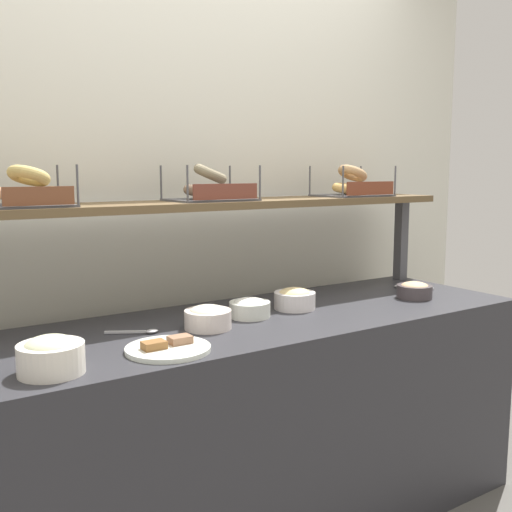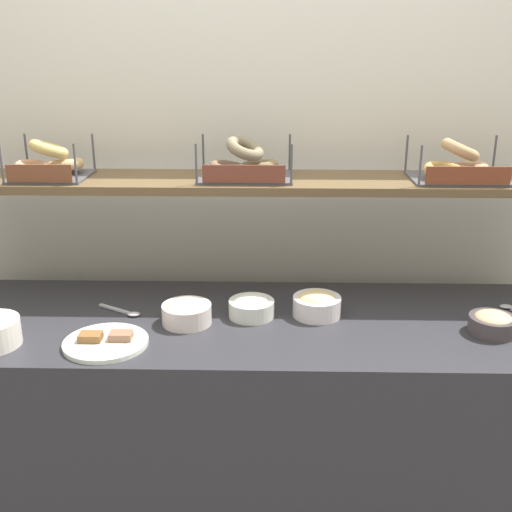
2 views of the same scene
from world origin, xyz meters
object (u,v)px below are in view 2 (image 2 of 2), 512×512
bowl_cream_cheese (251,306)px  serving_spoon_near_plate (125,312)px  bagel_basket_poppy (245,165)px  serving_plate_white (106,342)px  bowl_egg_salad (317,304)px  bagel_basket_sesame (458,167)px  bowl_hummus (493,323)px  bowl_potato_salad (187,312)px  bagel_basket_plain (50,164)px

bowl_cream_cheese → serving_spoon_near_plate: (-0.44, 0.01, -0.03)m
bagel_basket_poppy → serving_plate_white: bearing=-131.9°
bowl_cream_cheese → bowl_egg_salad: (0.22, 0.01, 0.01)m
bagel_basket_poppy → bagel_basket_sesame: same height
bowl_hummus → bagel_basket_sesame: size_ratio=0.46×
bowl_cream_cheese → bowl_hummus: 0.79m
bagel_basket_poppy → bagel_basket_sesame: size_ratio=1.00×
bowl_cream_cheese → bagel_basket_sesame: bearing=17.6°
bowl_cream_cheese → bagel_basket_sesame: (0.72, 0.23, 0.44)m
bowl_egg_salad → bowl_potato_salad: 0.44m
serving_spoon_near_plate → bagel_basket_sesame: (1.16, 0.22, 0.47)m
bowl_egg_salad → bagel_basket_sesame: 0.69m
serving_plate_white → serving_spoon_near_plate: serving_plate_white is taller
bagel_basket_plain → bowl_hummus: bearing=-12.8°
bowl_cream_cheese → bowl_potato_salad: (-0.21, -0.06, 0.00)m
bowl_hummus → serving_spoon_near_plate: (-1.22, 0.12, -0.03)m
bowl_hummus → bagel_basket_sesame: (-0.06, 0.34, 0.44)m
bowl_hummus → bagel_basket_poppy: bearing=156.7°
bowl_hummus → serving_spoon_near_plate: bearing=174.3°
bowl_hummus → bagel_basket_plain: size_ratio=0.56×
bowl_egg_salad → bagel_basket_poppy: bagel_basket_poppy is taller
serving_spoon_near_plate → bagel_basket_poppy: bagel_basket_poppy is taller
bowl_hummus → bowl_potato_salad: 1.00m
bowl_cream_cheese → bowl_hummus: (0.78, -0.11, -0.00)m
serving_plate_white → bagel_basket_sesame: size_ratio=0.80×
bowl_cream_cheese → bagel_basket_plain: size_ratio=0.58×
serving_spoon_near_plate → bagel_basket_sesame: bearing=10.7°
bowl_hummus → serving_plate_white: 1.23m
serving_plate_white → bowl_potato_salad: bearing=35.3°
bowl_cream_cheese → bagel_basket_poppy: bearing=97.3°
serving_plate_white → bagel_basket_plain: bagel_basket_plain is taller
serving_plate_white → bagel_basket_plain: bearing=121.5°
bagel_basket_plain → bagel_basket_sesame: size_ratio=0.82×
bowl_potato_salad → bagel_basket_sesame: size_ratio=0.50×
bowl_hummus → bowl_potato_salad: (-1.00, 0.05, 0.01)m
serving_plate_white → bagel_basket_sesame: bagel_basket_sesame is taller
bowl_cream_cheese → bagel_basket_plain: bagel_basket_plain is taller
bagel_basket_plain → serving_spoon_near_plate: bearing=-37.5°
bowl_potato_salad → bagel_basket_sesame: bearing=17.2°
bagel_basket_sesame → bowl_potato_salad: bearing=-162.8°
bowl_egg_salad → serving_spoon_near_plate: (-0.66, -0.00, -0.04)m
serving_spoon_near_plate → serving_plate_white: bearing=-91.9°
serving_spoon_near_plate → bagel_basket_sesame: bagel_basket_sesame is taller
bagel_basket_sesame → bagel_basket_poppy: bearing=179.3°
bagel_basket_plain → bowl_potato_salad: bearing=-29.6°
bagel_basket_plain → bagel_basket_poppy: 0.69m
serving_spoon_near_plate → bagel_basket_plain: 0.60m
bowl_cream_cheese → bowl_hummus: bearing=-8.1°
bowl_cream_cheese → bowl_egg_salad: bearing=3.5°
bowl_cream_cheese → bowl_egg_salad: size_ratio=0.94×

